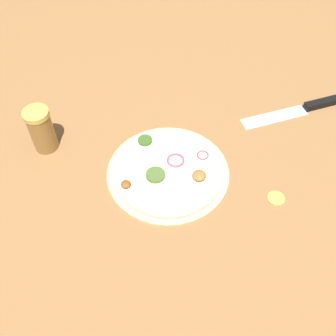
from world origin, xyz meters
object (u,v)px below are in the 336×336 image
object	(u,v)px
spice_jar	(41,130)
loose_cap	(276,198)
knife	(313,106)
pizza	(168,171)

from	to	relation	value
spice_jar	loose_cap	xyz separation A→B (m)	(0.40, 0.36, -0.05)
spice_jar	loose_cap	size ratio (longest dim) A/B	2.97
knife	spice_jar	xyz separation A→B (m)	(-0.24, -0.63, 0.05)
knife	loose_cap	xyz separation A→B (m)	(0.16, -0.27, -0.00)
knife	loose_cap	size ratio (longest dim) A/B	7.84
knife	spice_jar	distance (m)	0.68
spice_jar	loose_cap	world-z (taller)	spice_jar
pizza	knife	world-z (taller)	pizza
pizza	spice_jar	xyz separation A→B (m)	(-0.22, -0.20, 0.05)
loose_cap	pizza	bearing A→B (deg)	-139.32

